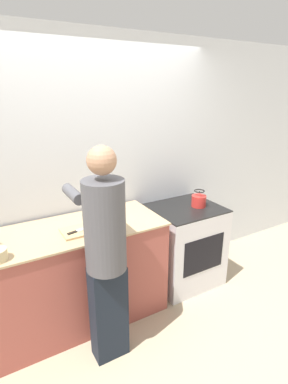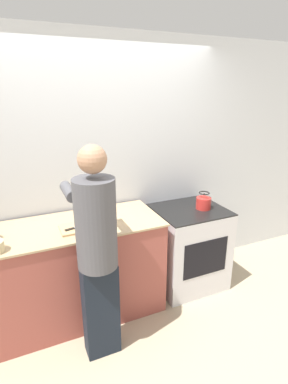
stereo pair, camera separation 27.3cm
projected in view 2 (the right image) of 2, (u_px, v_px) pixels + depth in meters
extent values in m
plane|color=tan|center=(125.00, 323.00, 2.81)|extent=(12.00, 12.00, 0.00)
cube|color=silver|center=(97.00, 171.00, 3.01)|extent=(8.00, 0.05, 2.60)
cube|color=#9E4C42|center=(72.00, 272.00, 2.79)|extent=(1.66, 0.66, 0.92)
cube|color=tan|center=(68.00, 227.00, 2.64)|extent=(1.68, 0.68, 0.02)
cube|color=silver|center=(188.00, 247.00, 3.28)|extent=(0.72, 0.65, 0.88)
cube|color=black|center=(190.00, 210.00, 3.14)|extent=(0.72, 0.65, 0.01)
cube|color=black|center=(205.00, 258.00, 2.99)|extent=(0.51, 0.01, 0.39)
cube|color=black|center=(101.00, 309.00, 2.40)|extent=(0.27, 0.17, 0.82)
cylinder|color=#4C4C51|center=(96.00, 224.00, 2.15)|extent=(0.30, 0.30, 0.68)
sphere|color=#A87A5B|center=(92.00, 159.00, 2.00)|extent=(0.20, 0.20, 0.20)
cylinder|color=#4C4C51|center=(68.00, 191.00, 2.29)|extent=(0.08, 0.30, 0.08)
cylinder|color=#4C4C51|center=(101.00, 187.00, 2.39)|extent=(0.08, 0.30, 0.08)
cube|color=tan|center=(80.00, 227.00, 2.59)|extent=(0.34, 0.23, 0.02)
cube|color=silver|center=(81.00, 226.00, 2.58)|extent=(0.14, 0.06, 0.01)
cube|color=black|center=(70.00, 229.00, 2.52)|extent=(0.09, 0.05, 0.01)
cylinder|color=red|center=(203.00, 203.00, 3.13)|extent=(0.15, 0.15, 0.12)
cone|color=red|center=(204.00, 196.00, 3.10)|extent=(0.12, 0.12, 0.03)
sphere|color=black|center=(204.00, 194.00, 3.09)|extent=(0.02, 0.02, 0.02)
torus|color=black|center=(204.00, 193.00, 3.09)|extent=(0.11, 0.11, 0.01)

